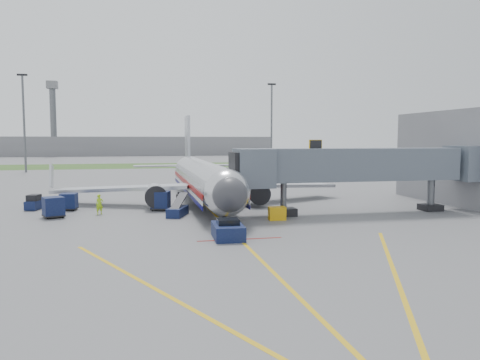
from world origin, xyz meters
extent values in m
plane|color=#565659|center=(0.00, 0.00, 0.00)|extent=(400.00, 400.00, 0.00)
cube|color=#2D4C1E|center=(0.00, 90.00, 0.01)|extent=(300.00, 25.00, 0.01)
cube|color=gold|center=(0.00, -2.00, 0.00)|extent=(0.25, 50.00, 0.01)
cube|color=maroon|center=(0.00, -4.00, 0.00)|extent=(6.00, 0.25, 0.01)
cube|color=gold|center=(-6.00, -14.00, 0.00)|extent=(9.52, 20.04, 0.01)
cube|color=gold|center=(6.00, -14.00, 0.00)|extent=(9.52, 20.04, 0.01)
cylinder|color=silver|center=(0.00, 15.00, 2.70)|extent=(3.80, 28.00, 3.80)
sphere|color=silver|center=(0.00, 1.00, 2.70)|extent=(3.80, 3.80, 3.80)
sphere|color=#38383D|center=(0.00, -0.30, 2.70)|extent=(2.74, 2.74, 2.74)
cube|color=black|center=(0.00, 0.60, 3.25)|extent=(2.20, 1.20, 0.55)
cone|color=silver|center=(0.00, 31.50, 2.70)|extent=(3.80, 5.00, 3.80)
cube|color=#B7BAC1|center=(0.00, 31.00, 6.70)|extent=(0.35, 4.20, 7.00)
cube|color=#B7BAC1|center=(-8.50, 15.00, 1.80)|extent=(15.10, 8.59, 1.13)
cube|color=#B7BAC1|center=(8.50, 15.00, 1.80)|extent=(15.10, 8.59, 1.13)
cylinder|color=silver|center=(-5.20, 12.00, 1.35)|extent=(2.10, 3.60, 2.10)
cylinder|color=silver|center=(5.20, 12.00, 1.35)|extent=(2.10, 3.60, 2.10)
cube|color=#99100D|center=(1.92, 15.00, 2.35)|extent=(0.05, 28.00, 0.45)
cube|color=#100E60|center=(1.92, 15.00, 1.45)|extent=(0.05, 28.00, 0.35)
cylinder|color=black|center=(0.00, 2.00, 0.30)|extent=(0.28, 0.70, 0.70)
cylinder|color=black|center=(-2.60, 15.50, 0.45)|extent=(0.50, 1.00, 1.00)
cylinder|color=black|center=(2.60, 15.50, 0.45)|extent=(0.50, 1.00, 1.00)
cube|color=slate|center=(13.00, 5.00, 4.60)|extent=(20.00, 3.00, 3.00)
cube|color=slate|center=(3.20, 5.00, 4.40)|extent=(3.20, 3.60, 3.40)
cube|color=black|center=(2.00, 5.00, 4.40)|extent=(1.60, 3.00, 2.80)
cube|color=#DCA10C|center=(9.00, 5.00, 6.40)|extent=(1.20, 0.15, 1.00)
cylinder|color=#595B60|center=(6.00, 5.00, 1.55)|extent=(0.56, 0.56, 3.10)
cube|color=black|center=(6.00, 5.00, 0.35)|extent=(2.20, 1.60, 0.70)
cylinder|color=#595B60|center=(21.00, 5.00, 1.55)|extent=(0.70, 0.70, 3.10)
cube|color=black|center=(21.00, 5.00, 0.30)|extent=(1.80, 1.80, 0.60)
cube|color=slate|center=(25.00, 5.00, 4.60)|extent=(3.00, 4.00, 3.40)
cube|color=slate|center=(30.00, 10.00, 5.00)|extent=(10.00, 16.00, 10.00)
cylinder|color=#595B60|center=(-30.00, 70.00, 10.00)|extent=(0.44, 0.44, 20.00)
cube|color=black|center=(-30.00, 70.00, 20.20)|extent=(2.00, 0.40, 0.40)
cylinder|color=#595B60|center=(25.00, 75.00, 10.00)|extent=(0.44, 0.44, 20.00)
cube|color=black|center=(25.00, 75.00, 20.20)|extent=(2.00, 0.40, 0.40)
cube|color=slate|center=(-10.00, 170.00, 4.00)|extent=(120.00, 14.00, 8.00)
cylinder|color=#595B60|center=(-40.00, 165.00, 14.00)|extent=(2.40, 2.40, 28.00)
cube|color=slate|center=(-40.00, 165.00, 28.50)|extent=(4.00, 4.00, 3.00)
cube|color=#0D0D3A|center=(-0.75, -3.50, 0.51)|extent=(2.18, 3.42, 1.02)
cube|color=black|center=(-0.75, -3.50, 1.16)|extent=(1.55, 1.55, 0.46)
cylinder|color=black|center=(-1.64, -4.66, 0.37)|extent=(0.24, 0.75, 0.74)
cylinder|color=black|center=(0.03, -4.74, 0.37)|extent=(0.24, 0.75, 0.74)
cylinder|color=black|center=(-1.53, -2.26, 0.37)|extent=(0.24, 0.75, 0.74)
cylinder|color=black|center=(0.13, -2.34, 0.37)|extent=(0.24, 0.75, 0.74)
cube|color=#0D0D3A|center=(-16.98, 13.82, 0.47)|extent=(1.54, 2.32, 0.85)
cube|color=black|center=(-16.98, 13.82, 1.19)|extent=(1.29, 1.55, 0.60)
cylinder|color=black|center=(-17.56, 13.16, 0.21)|extent=(0.28, 0.46, 0.43)
cylinder|color=black|center=(-16.73, 12.98, 0.21)|extent=(0.28, 0.46, 0.43)
cylinder|color=black|center=(-17.23, 14.66, 0.21)|extent=(0.28, 0.46, 0.43)
cylinder|color=black|center=(-16.40, 14.48, 0.21)|extent=(0.28, 0.46, 0.43)
cube|color=#0D0D3A|center=(-13.55, 12.64, 0.91)|extent=(1.65, 1.65, 1.49)
cube|color=black|center=(-13.55, 12.64, 0.17)|extent=(1.70, 1.70, 0.12)
cylinder|color=black|center=(-14.19, 12.13, 0.13)|extent=(0.24, 0.29, 0.27)
cylinder|color=black|center=(-13.04, 12.00, 0.13)|extent=(0.24, 0.29, 0.27)
cylinder|color=black|center=(-14.06, 13.27, 0.13)|extent=(0.24, 0.29, 0.27)
cylinder|color=black|center=(-12.91, 13.15, 0.13)|extent=(0.24, 0.29, 0.27)
cube|color=#0D0D3A|center=(-4.76, 10.79, 1.02)|extent=(2.06, 2.06, 1.67)
cube|color=black|center=(-4.76, 10.79, 0.19)|extent=(2.13, 2.13, 0.13)
cylinder|color=black|center=(-5.55, 10.34, 0.15)|extent=(0.31, 0.35, 0.30)
cylinder|color=black|center=(-4.31, 9.99, 0.15)|extent=(0.31, 0.35, 0.30)
cylinder|color=black|center=(-5.21, 11.59, 0.15)|extent=(0.31, 0.35, 0.30)
cylinder|color=black|center=(-3.96, 11.24, 0.15)|extent=(0.31, 0.35, 0.30)
cube|color=#0D0D3A|center=(-14.25, 8.36, 1.01)|extent=(2.14, 2.14, 1.65)
cube|color=black|center=(-14.25, 8.36, 0.19)|extent=(2.21, 2.21, 0.13)
cylinder|color=black|center=(-14.61, 7.53, 0.15)|extent=(0.33, 0.36, 0.30)
cylinder|color=black|center=(-13.42, 8.00, 0.15)|extent=(0.33, 0.36, 0.30)
cylinder|color=black|center=(-15.08, 8.72, 0.15)|extent=(0.33, 0.36, 0.30)
cylinder|color=black|center=(-13.89, 9.19, 0.15)|extent=(0.33, 0.36, 0.30)
cube|color=#0D0D3A|center=(-3.42, 6.99, 0.40)|extent=(2.30, 3.46, 0.81)
cube|color=black|center=(-3.26, 7.41, 1.25)|extent=(2.01, 3.66, 1.26)
cylinder|color=black|center=(-4.24, 6.05, 0.25)|extent=(0.36, 0.54, 0.50)
cylinder|color=black|center=(-3.40, 5.74, 0.25)|extent=(0.36, 0.54, 0.50)
cylinder|color=black|center=(-3.43, 8.23, 0.25)|extent=(0.36, 0.54, 0.50)
cylinder|color=black|center=(-2.59, 7.92, 0.25)|extent=(0.36, 0.54, 0.50)
cube|color=#DCA10C|center=(4.79, 3.00, 0.57)|extent=(1.50, 1.06, 1.15)
cylinder|color=black|center=(4.31, 3.04, 0.14)|extent=(0.21, 0.30, 0.29)
cylinder|color=black|center=(5.27, 2.96, 0.14)|extent=(0.21, 0.30, 0.29)
imported|color=#9ED418|center=(-10.40, 9.34, 0.93)|extent=(0.80, 0.68, 1.87)
camera|label=1|loc=(-6.78, -35.26, 6.95)|focal=35.00mm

